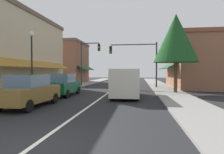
{
  "coord_description": "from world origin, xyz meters",
  "views": [
    {
      "loc": [
        2.72,
        -4.47,
        1.95
      ],
      "look_at": [
        0.46,
        12.04,
        1.47
      ],
      "focal_mm": 30.97,
      "sensor_mm": 36.0,
      "label": 1
    }
  ],
  "objects_px": {
    "parked_car_nearest_left": "(29,91)",
    "street_lamp_left_near": "(32,53)",
    "parked_car_second_left": "(63,85)",
    "traffic_signal_left_corner": "(87,57)",
    "van_in_lane": "(126,82)",
    "traffic_signal_mast_arm": "(139,56)",
    "tree_right_near": "(176,38)"
  },
  "relations": [
    {
      "from": "parked_car_nearest_left",
      "to": "street_lamp_left_near",
      "type": "distance_m",
      "value": 4.63
    },
    {
      "from": "van_in_lane",
      "to": "street_lamp_left_near",
      "type": "xyz_separation_m",
      "value": [
        -6.83,
        -1.3,
        2.13
      ]
    },
    {
      "from": "parked_car_second_left",
      "to": "traffic_signal_left_corner",
      "type": "xyz_separation_m",
      "value": [
        -0.73,
        10.07,
        2.98
      ]
    },
    {
      "from": "traffic_signal_mast_arm",
      "to": "street_lamp_left_near",
      "type": "distance_m",
      "value": 12.39
    },
    {
      "from": "traffic_signal_mast_arm",
      "to": "traffic_signal_left_corner",
      "type": "height_order",
      "value": "traffic_signal_left_corner"
    },
    {
      "from": "traffic_signal_left_corner",
      "to": "street_lamp_left_near",
      "type": "bearing_deg",
      "value": -95.38
    },
    {
      "from": "tree_right_near",
      "to": "traffic_signal_left_corner",
      "type": "bearing_deg",
      "value": 143.52
    },
    {
      "from": "parked_car_nearest_left",
      "to": "van_in_lane",
      "type": "height_order",
      "value": "van_in_lane"
    },
    {
      "from": "parked_car_nearest_left",
      "to": "traffic_signal_mast_arm",
      "type": "xyz_separation_m",
      "value": [
        5.99,
        13.05,
        2.84
      ]
    },
    {
      "from": "traffic_signal_left_corner",
      "to": "street_lamp_left_near",
      "type": "height_order",
      "value": "traffic_signal_left_corner"
    },
    {
      "from": "parked_car_nearest_left",
      "to": "parked_car_second_left",
      "type": "distance_m",
      "value": 4.94
    },
    {
      "from": "parked_car_nearest_left",
      "to": "parked_car_second_left",
      "type": "bearing_deg",
      "value": 92.22
    },
    {
      "from": "parked_car_nearest_left",
      "to": "traffic_signal_left_corner",
      "type": "height_order",
      "value": "traffic_signal_left_corner"
    },
    {
      "from": "parked_car_nearest_left",
      "to": "van_in_lane",
      "type": "relative_size",
      "value": 0.79
    },
    {
      "from": "parked_car_second_left",
      "to": "traffic_signal_left_corner",
      "type": "height_order",
      "value": "traffic_signal_left_corner"
    },
    {
      "from": "traffic_signal_mast_arm",
      "to": "traffic_signal_left_corner",
      "type": "distance_m",
      "value": 7.06
    },
    {
      "from": "parked_car_second_left",
      "to": "traffic_signal_left_corner",
      "type": "relative_size",
      "value": 0.7
    },
    {
      "from": "parked_car_nearest_left",
      "to": "traffic_signal_left_corner",
      "type": "bearing_deg",
      "value": 94.6
    },
    {
      "from": "traffic_signal_mast_arm",
      "to": "traffic_signal_left_corner",
      "type": "relative_size",
      "value": 0.94
    },
    {
      "from": "parked_car_second_left",
      "to": "van_in_lane",
      "type": "height_order",
      "value": "van_in_lane"
    },
    {
      "from": "parked_car_nearest_left",
      "to": "street_lamp_left_near",
      "type": "height_order",
      "value": "street_lamp_left_near"
    },
    {
      "from": "parked_car_second_left",
      "to": "tree_right_near",
      "type": "bearing_deg",
      "value": 16.01
    },
    {
      "from": "traffic_signal_mast_arm",
      "to": "street_lamp_left_near",
      "type": "xyz_separation_m",
      "value": [
        -7.86,
        -9.56,
        -0.43
      ]
    },
    {
      "from": "parked_car_nearest_left",
      "to": "tree_right_near",
      "type": "distance_m",
      "value": 12.57
    },
    {
      "from": "parked_car_nearest_left",
      "to": "street_lamp_left_near",
      "type": "bearing_deg",
      "value": 119.84
    },
    {
      "from": "tree_right_near",
      "to": "traffic_signal_mast_arm",
      "type": "bearing_deg",
      "value": 120.36
    },
    {
      "from": "parked_car_second_left",
      "to": "traffic_signal_left_corner",
      "type": "distance_m",
      "value": 10.53
    },
    {
      "from": "parked_car_nearest_left",
      "to": "van_in_lane",
      "type": "xyz_separation_m",
      "value": [
        4.95,
        4.78,
        0.27
      ]
    },
    {
      "from": "traffic_signal_mast_arm",
      "to": "parked_car_nearest_left",
      "type": "bearing_deg",
      "value": -114.66
    },
    {
      "from": "traffic_signal_mast_arm",
      "to": "tree_right_near",
      "type": "bearing_deg",
      "value": -59.64
    },
    {
      "from": "street_lamp_left_near",
      "to": "tree_right_near",
      "type": "xyz_separation_m",
      "value": [
        11.01,
        4.19,
        1.57
      ]
    },
    {
      "from": "parked_car_second_left",
      "to": "traffic_signal_left_corner",
      "type": "bearing_deg",
      "value": 93.6
    }
  ]
}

